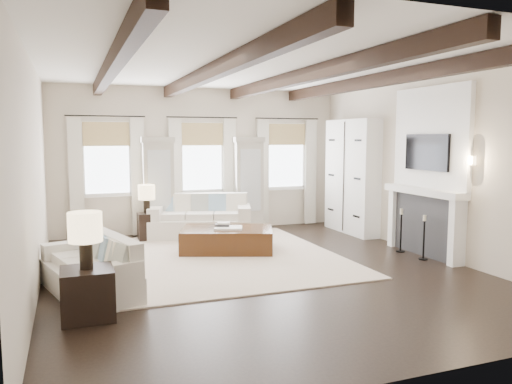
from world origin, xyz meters
name	(u,v)px	position (x,y,z in m)	size (l,w,h in m)	color
ground	(262,271)	(0.00, 0.00, 0.00)	(7.50, 7.50, 0.00)	black
room_shell	(283,150)	(0.75, 0.90, 1.89)	(6.54, 7.54, 3.22)	beige
area_rug	(219,257)	(-0.38, 1.10, 0.01)	(4.08, 4.44, 0.02)	beige
sofa_back	(201,219)	(-0.21, 3.07, 0.37)	(2.30, 1.55, 0.90)	silver
sofa_left	(94,270)	(-2.54, -0.23, 0.33)	(1.31, 2.01, 0.79)	silver
ottoman	(227,240)	(-0.10, 1.52, 0.22)	(1.66, 1.04, 0.43)	black
tray	(228,228)	(-0.10, 1.45, 0.45)	(0.50, 0.38, 0.04)	white
book_lower	(222,225)	(-0.18, 1.57, 0.49)	(0.26, 0.20, 0.04)	#262628
book_upper	(224,223)	(-0.16, 1.56, 0.53)	(0.22, 0.17, 0.03)	beige
side_table_front	(88,294)	(-2.65, -1.20, 0.30)	(0.59, 0.59, 0.59)	black
lamp_front	(85,230)	(-2.65, -1.20, 1.05)	(0.39, 0.39, 0.67)	black
side_table_back	(147,227)	(-1.34, 3.06, 0.28)	(0.38, 0.38, 0.56)	black
lamp_back	(147,194)	(-1.34, 3.06, 0.96)	(0.34, 0.34, 0.58)	black
candlestick_near	(424,241)	(2.90, -0.28, 0.32)	(0.16, 0.16, 0.78)	black
candlestick_far	(401,234)	(2.90, 0.36, 0.33)	(0.16, 0.16, 0.80)	black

